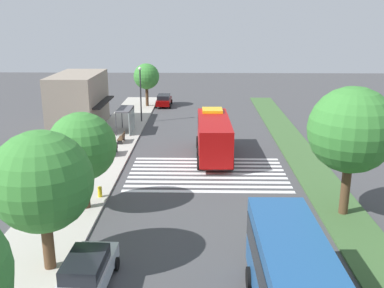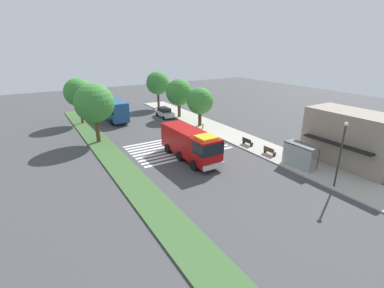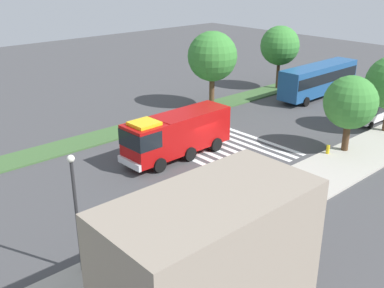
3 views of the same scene
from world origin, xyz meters
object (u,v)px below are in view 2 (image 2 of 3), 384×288
at_px(transit_bus, 111,107).
at_px(bench_west_of_shelter, 247,142).
at_px(bus_stop_shelter, 299,151).
at_px(sidewalk_tree_center, 200,101).
at_px(sidewalk_tree_far_west, 158,83).
at_px(fire_truck, 191,143).
at_px(fire_hydrant, 203,126).
at_px(median_tree_west, 94,103).
at_px(street_lamp, 341,150).
at_px(parked_car_west, 165,112).
at_px(bench_near_shelter, 269,151).
at_px(sidewalk_tree_west, 179,92).
at_px(median_tree_far_west, 78,92).

xyz_separation_m(transit_bus, bench_west_of_shelter, (23.13, 11.03, -1.56)).
distance_m(bus_stop_shelter, sidewalk_tree_center, 18.89).
relative_size(bench_west_of_shelter, sidewalk_tree_far_west, 0.22).
height_order(fire_truck, fire_hydrant, fire_truck).
bearing_deg(fire_hydrant, median_tree_west, -98.00).
height_order(street_lamp, median_tree_west, median_tree_west).
bearing_deg(fire_hydrant, bus_stop_shelter, 2.66).
bearing_deg(fire_hydrant, sidewalk_tree_center, 163.20).
bearing_deg(parked_car_west, fire_truck, -15.82).
bearing_deg(bench_near_shelter, sidewalk_tree_far_west, -179.40).
bearing_deg(sidewalk_tree_west, bus_stop_shelter, 0.66).
bearing_deg(median_tree_far_west, sidewalk_tree_far_west, 104.79).
bearing_deg(sidewalk_tree_far_west, street_lamp, -0.58).
distance_m(parked_car_west, street_lamp, 32.07).
bearing_deg(bench_west_of_shelter, sidewalk_tree_far_west, -179.31).
xyz_separation_m(bus_stop_shelter, median_tree_far_west, (-30.28, -16.19, 3.32)).
xyz_separation_m(transit_bus, sidewalk_tree_center, (12.23, 10.71, 1.95)).
height_order(bench_near_shelter, sidewalk_tree_west, sidewalk_tree_west).
bearing_deg(bus_stop_shelter, bench_near_shelter, 179.64).
bearing_deg(bench_near_shelter, sidewalk_tree_center, -178.76).
height_order(transit_bus, bench_west_of_shelter, transit_bus).
relative_size(bench_near_shelter, median_tree_west, 0.21).
xyz_separation_m(bus_stop_shelter, sidewalk_tree_west, (-25.62, -0.29, 2.62)).
xyz_separation_m(bench_west_of_shelter, sidewalk_tree_center, (-10.90, -0.32, 3.51)).
relative_size(sidewalk_tree_center, median_tree_west, 0.78).
xyz_separation_m(sidewalk_tree_far_west, sidewalk_tree_west, (8.85, 0.00, -0.63)).
relative_size(fire_truck, median_tree_west, 1.21).
bearing_deg(median_tree_west, transit_bus, 156.14).
relative_size(parked_car_west, sidewalk_tree_west, 0.70).
xyz_separation_m(bench_west_of_shelter, sidewalk_tree_far_west, (-26.62, -0.32, 4.55)).
bearing_deg(street_lamp, parked_car_west, -176.77).
distance_m(transit_bus, bus_stop_shelter, 32.89).
distance_m(sidewalk_tree_far_west, sidewalk_tree_west, 8.87).
bearing_deg(sidewalk_tree_center, sidewalk_tree_far_west, 180.00).
xyz_separation_m(transit_bus, median_tree_west, (11.72, -5.18, 3.20)).
height_order(parked_car_west, sidewalk_tree_center, sidewalk_tree_center).
relative_size(sidewalk_tree_west, median_tree_west, 0.87).
relative_size(transit_bus, sidewalk_tree_west, 1.74).
bearing_deg(median_tree_west, parked_car_west, 119.94).
bearing_deg(street_lamp, transit_bus, -163.90).
bearing_deg(bus_stop_shelter, street_lamp, -8.35).
distance_m(fire_truck, median_tree_far_west, 23.95).
distance_m(parked_car_west, median_tree_far_west, 14.70).
distance_m(transit_bus, fire_hydrant, 17.32).
relative_size(parked_car_west, sidewalk_tree_far_west, 0.64).
bearing_deg(bus_stop_shelter, median_tree_far_west, -151.86).
relative_size(street_lamp, sidewalk_tree_far_west, 0.84).
relative_size(transit_bus, street_lamp, 1.90).
bearing_deg(fire_hydrant, sidewalk_tree_west, 176.64).
height_order(fire_truck, bench_near_shelter, fire_truck).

